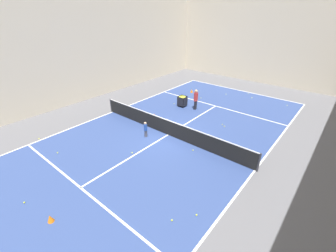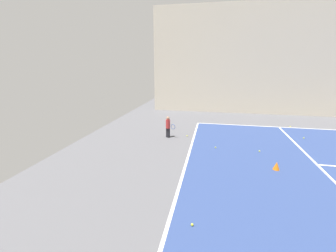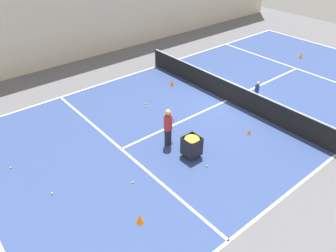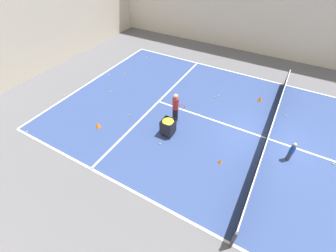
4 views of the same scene
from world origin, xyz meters
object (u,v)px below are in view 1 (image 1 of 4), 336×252
object	(u,v)px
tennis_net	(168,127)
training_cone_1	(192,91)
child_midcourt	(146,128)
ball_cart	(182,99)
training_cone_0	(218,142)
coach_at_net	(196,98)

from	to	relation	value
tennis_net	training_cone_1	distance (m)	8.69
child_midcourt	ball_cart	xyz separation A→B (m)	(-1.21, 5.57, 0.04)
training_cone_0	coach_at_net	bearing A→B (deg)	137.98
child_midcourt	training_cone_1	size ratio (longest dim) A/B	3.22
training_cone_0	ball_cart	bearing A→B (deg)	146.62
ball_cart	child_midcourt	bearing A→B (deg)	-77.74
training_cone_1	training_cone_0	bearing A→B (deg)	-46.24
tennis_net	ball_cart	world-z (taller)	tennis_net
tennis_net	child_midcourt	xyz separation A→B (m)	(-0.93, -1.10, 0.05)
coach_at_net	ball_cart	distance (m)	1.23
coach_at_net	child_midcourt	size ratio (longest dim) A/B	1.57
tennis_net	ball_cart	size ratio (longest dim) A/B	13.00
coach_at_net	training_cone_1	distance (m)	4.21
ball_cart	tennis_net	bearing A→B (deg)	-64.39
tennis_net	ball_cart	distance (m)	4.96
coach_at_net	training_cone_1	xyz separation A→B (m)	(-2.56, 3.25, -0.79)
child_midcourt	tennis_net	bearing A→B (deg)	-4.63
training_cone_0	training_cone_1	xyz separation A→B (m)	(-6.60, 6.89, -0.00)
coach_at_net	training_cone_0	xyz separation A→B (m)	(4.04, -3.64, -0.79)
child_midcourt	ball_cart	world-z (taller)	child_midcourt
child_midcourt	training_cone_0	distance (m)	4.56
child_midcourt	training_cone_1	world-z (taller)	child_midcourt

